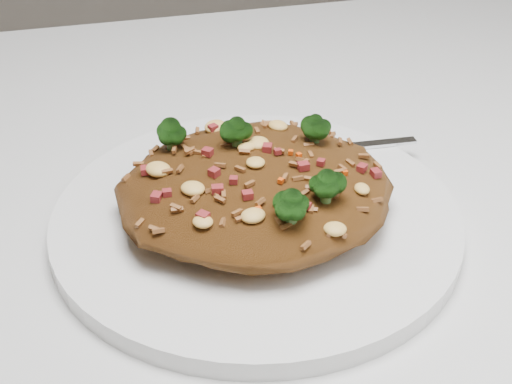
{
  "coord_description": "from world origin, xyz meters",
  "views": [
    {
      "loc": [
        -0.0,
        -0.41,
        1.05
      ],
      "look_at": [
        0.1,
        -0.03,
        0.78
      ],
      "focal_mm": 50.0,
      "sensor_mm": 36.0,
      "label": 1
    }
  ],
  "objects_px": {
    "plate": "(256,218)",
    "fork": "(327,149)",
    "fried_rice": "(256,179)",
    "dining_table": "(123,319)"
  },
  "relations": [
    {
      "from": "plate",
      "to": "fork",
      "type": "distance_m",
      "value": 0.1
    },
    {
      "from": "plate",
      "to": "fried_rice",
      "type": "distance_m",
      "value": 0.03
    },
    {
      "from": "plate",
      "to": "fork",
      "type": "height_order",
      "value": "fork"
    },
    {
      "from": "fork",
      "to": "fried_rice",
      "type": "bearing_deg",
      "value": -135.53
    },
    {
      "from": "dining_table",
      "to": "fork",
      "type": "height_order",
      "value": "fork"
    },
    {
      "from": "fried_rice",
      "to": "dining_table",
      "type": "bearing_deg",
      "value": 164.67
    },
    {
      "from": "fried_rice",
      "to": "fork",
      "type": "relative_size",
      "value": 1.14
    },
    {
      "from": "plate",
      "to": "fried_rice",
      "type": "xyz_separation_m",
      "value": [
        0.0,
        0.0,
        0.03
      ]
    },
    {
      "from": "dining_table",
      "to": "fried_rice",
      "type": "height_order",
      "value": "fried_rice"
    },
    {
      "from": "plate",
      "to": "fried_rice",
      "type": "relative_size",
      "value": 1.51
    }
  ]
}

